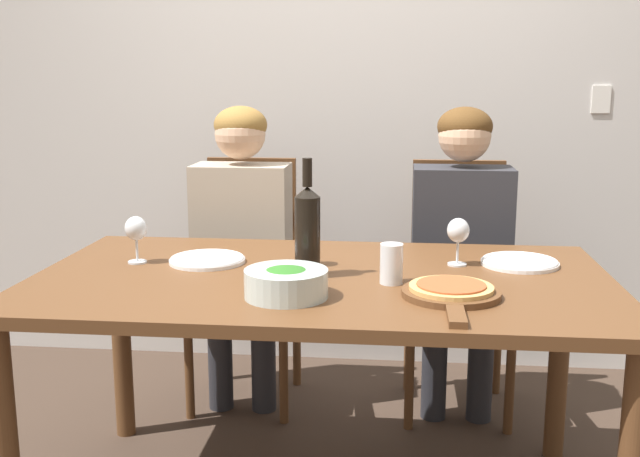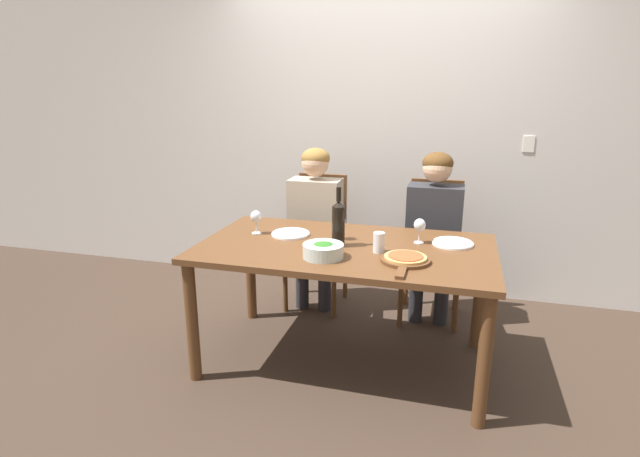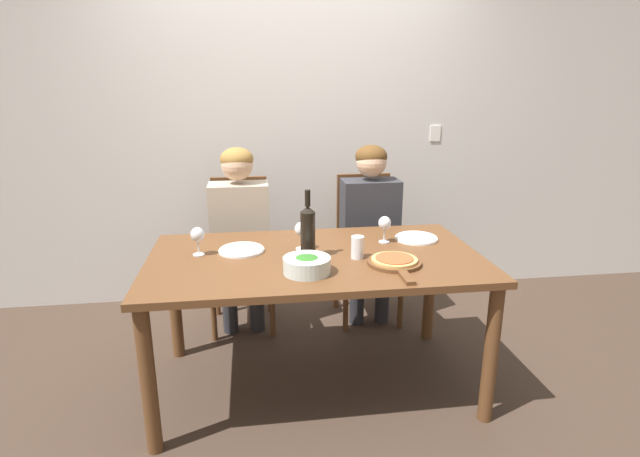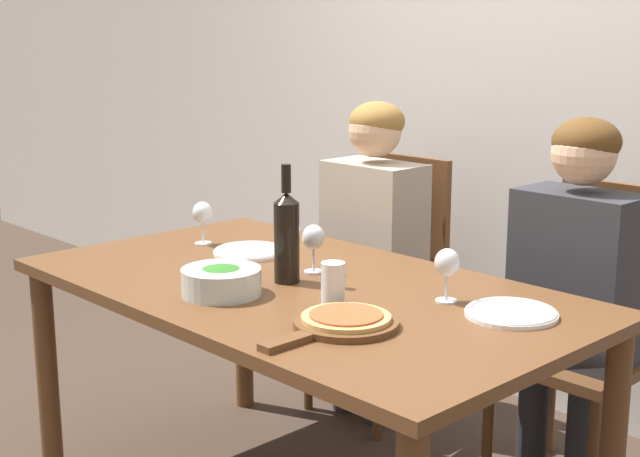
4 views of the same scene
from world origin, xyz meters
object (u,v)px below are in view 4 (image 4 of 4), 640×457
(person_woman, at_px, (371,230))
(pizza_on_board, at_px, (343,322))
(dinner_plate_left, at_px, (250,251))
(broccoli_bowl, at_px, (221,281))
(person_man, at_px, (574,274))
(wine_bottle, at_px, (287,235))
(dinner_plate_right, at_px, (511,313))
(wine_glass_left, at_px, (203,215))
(chair_right, at_px, (589,330))
(wine_glass_right, at_px, (447,265))
(water_tumbler, at_px, (333,283))
(wine_glass_centre, at_px, (314,240))
(chair_left, at_px, (391,278))

(person_woman, height_order, pizza_on_board, person_woman)
(dinner_plate_left, bearing_deg, broccoli_bowl, -48.98)
(person_man, distance_m, wine_bottle, 0.92)
(wine_bottle, bearing_deg, pizza_on_board, -23.23)
(person_man, bearing_deg, broccoli_bowl, -119.21)
(broccoli_bowl, bearing_deg, dinner_plate_right, 32.11)
(wine_glass_left, bearing_deg, pizza_on_board, -16.26)
(chair_right, relative_size, dinner_plate_right, 4.17)
(wine_glass_right, distance_m, water_tumbler, 0.32)
(wine_glass_left, bearing_deg, person_woman, 72.62)
(chair_right, xyz_separation_m, wine_glass_centre, (-0.53, -0.74, 0.33))
(person_man, distance_m, dinner_plate_right, 0.56)
(chair_right, bearing_deg, dinner_plate_right, -78.18)
(wine_bottle, xyz_separation_m, broccoli_bowl, (-0.03, -0.22, -0.10))
(wine_glass_right, bearing_deg, person_woman, 145.16)
(pizza_on_board, bearing_deg, person_man, 83.83)
(person_man, bearing_deg, wine_glass_right, -95.91)
(dinner_plate_left, xyz_separation_m, water_tumbler, (0.59, -0.19, 0.05))
(wine_glass_right, height_order, wine_glass_centre, same)
(wine_bottle, height_order, wine_glass_left, wine_bottle)
(chair_right, distance_m, broccoli_bowl, 1.24)
(wine_bottle, relative_size, broccoli_bowl, 1.56)
(dinner_plate_left, relative_size, wine_glass_left, 1.60)
(chair_left, bearing_deg, person_woman, -90.00)
(wine_glass_right, relative_size, wine_glass_centre, 1.00)
(person_woman, height_order, broccoli_bowl, person_woman)
(chair_right, relative_size, water_tumbler, 8.71)
(broccoli_bowl, height_order, water_tumbler, water_tumbler)
(pizza_on_board, relative_size, water_tumbler, 3.51)
(broccoli_bowl, bearing_deg, person_woman, 108.76)
(wine_glass_left, height_order, wine_glass_right, same)
(dinner_plate_right, height_order, pizza_on_board, pizza_on_board)
(dinner_plate_left, xyz_separation_m, wine_glass_left, (-0.22, -0.03, 0.10))
(chair_left, relative_size, wine_glass_left, 6.69)
(chair_right, distance_m, dinner_plate_left, 1.15)
(chair_left, distance_m, chair_right, 0.87)
(water_tumbler, bearing_deg, broccoli_bowl, -149.03)
(chair_left, xyz_separation_m, person_woman, (-0.00, -0.12, 0.21))
(broccoli_bowl, xyz_separation_m, wine_glass_right, (0.48, 0.40, 0.06))
(person_man, xyz_separation_m, wine_glass_left, (-1.07, -0.64, 0.12))
(person_man, relative_size, water_tumbler, 10.65)
(chair_right, xyz_separation_m, wine_bottle, (-0.51, -0.87, 0.37))
(dinner_plate_left, xyz_separation_m, dinner_plate_right, (0.99, 0.07, 0.00))
(wine_bottle, xyz_separation_m, pizza_on_board, (0.41, -0.18, -0.13))
(chair_right, relative_size, person_man, 0.82)
(wine_bottle, height_order, wine_glass_right, wine_bottle)
(person_woman, relative_size, broccoli_bowl, 5.46)
(wine_bottle, bearing_deg, wine_glass_left, 169.19)
(dinner_plate_left, bearing_deg, chair_right, 40.70)
(dinner_plate_left, height_order, wine_glass_left, wine_glass_left)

